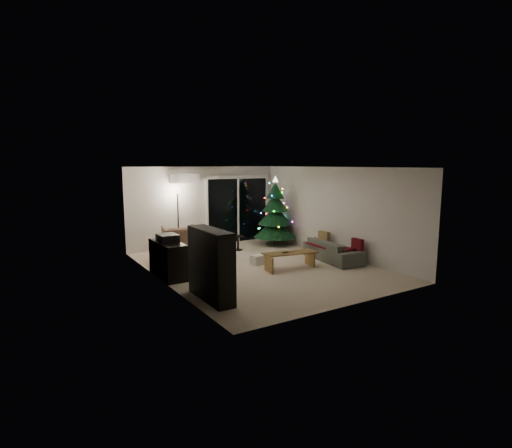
{
  "coord_description": "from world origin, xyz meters",
  "views": [
    {
      "loc": [
        -5.24,
        -8.33,
        2.58
      ],
      "look_at": [
        0.1,
        0.3,
        1.05
      ],
      "focal_mm": 28.0,
      "sensor_mm": 36.0,
      "label": 1
    }
  ],
  "objects_px": {
    "media_cabinet": "(168,259)",
    "sofa": "(333,250)",
    "bookshelf": "(203,266)",
    "coffee_table": "(290,260)",
    "christmas_tree": "(275,211)",
    "armchair": "(180,241)"
  },
  "relations": [
    {
      "from": "media_cabinet",
      "to": "sofa",
      "type": "xyz_separation_m",
      "value": [
        4.3,
        -0.82,
        -0.14
      ]
    },
    {
      "from": "bookshelf",
      "to": "sofa",
      "type": "distance_m",
      "value": 4.46
    },
    {
      "from": "sofa",
      "to": "coffee_table",
      "type": "xyz_separation_m",
      "value": [
        -1.49,
        -0.1,
        -0.06
      ]
    },
    {
      "from": "sofa",
      "to": "christmas_tree",
      "type": "bearing_deg",
      "value": 10.25
    },
    {
      "from": "sofa",
      "to": "coffee_table",
      "type": "height_order",
      "value": "sofa"
    },
    {
      "from": "armchair",
      "to": "coffee_table",
      "type": "xyz_separation_m",
      "value": [
        1.83,
        -2.73,
        -0.22
      ]
    },
    {
      "from": "bookshelf",
      "to": "coffee_table",
      "type": "height_order",
      "value": "bookshelf"
    },
    {
      "from": "bookshelf",
      "to": "media_cabinet",
      "type": "xyz_separation_m",
      "value": [
        0.0,
        1.94,
        -0.27
      ]
    },
    {
      "from": "coffee_table",
      "to": "christmas_tree",
      "type": "relative_size",
      "value": 0.6
    },
    {
      "from": "bookshelf",
      "to": "coffee_table",
      "type": "relative_size",
      "value": 1.03
    },
    {
      "from": "armchair",
      "to": "sofa",
      "type": "bearing_deg",
      "value": 154.84
    },
    {
      "from": "christmas_tree",
      "to": "bookshelf",
      "type": "bearing_deg",
      "value": -138.53
    },
    {
      "from": "media_cabinet",
      "to": "christmas_tree",
      "type": "distance_m",
      "value": 4.6
    },
    {
      "from": "bookshelf",
      "to": "media_cabinet",
      "type": "distance_m",
      "value": 1.96
    },
    {
      "from": "bookshelf",
      "to": "armchair",
      "type": "distance_m",
      "value": 3.89
    },
    {
      "from": "armchair",
      "to": "coffee_table",
      "type": "relative_size",
      "value": 0.72
    },
    {
      "from": "armchair",
      "to": "sofa",
      "type": "height_order",
      "value": "armchair"
    },
    {
      "from": "media_cabinet",
      "to": "sofa",
      "type": "relative_size",
      "value": 0.7
    },
    {
      "from": "media_cabinet",
      "to": "armchair",
      "type": "distance_m",
      "value": 2.07
    },
    {
      "from": "bookshelf",
      "to": "christmas_tree",
      "type": "bearing_deg",
      "value": 36.33
    },
    {
      "from": "media_cabinet",
      "to": "coffee_table",
      "type": "distance_m",
      "value": 2.96
    },
    {
      "from": "armchair",
      "to": "media_cabinet",
      "type": "bearing_deg",
      "value": 74.95
    }
  ]
}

